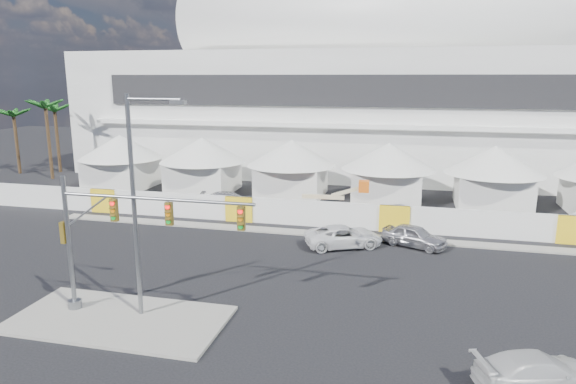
% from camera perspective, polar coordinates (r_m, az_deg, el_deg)
% --- Properties ---
extents(ground, '(160.00, 160.00, 0.00)m').
position_cam_1_polar(ground, '(26.20, -3.13, -12.61)').
color(ground, black).
rests_on(ground, ground).
extents(median_island, '(10.00, 5.00, 0.15)m').
position_cam_1_polar(median_island, '(26.01, -18.26, -13.29)').
color(median_island, gray).
rests_on(median_island, ground).
extents(stadium, '(80.00, 24.80, 21.98)m').
position_cam_1_polar(stadium, '(64.22, 15.43, 10.69)').
color(stadium, silver).
rests_on(stadium, ground).
extents(tent_row, '(53.40, 8.40, 5.40)m').
position_cam_1_polar(tent_row, '(47.78, 5.66, 2.94)').
color(tent_row, silver).
rests_on(tent_row, ground).
extents(hoarding_fence, '(70.00, 0.25, 2.00)m').
position_cam_1_polar(hoarding_fence, '(38.55, 11.74, -2.91)').
color(hoarding_fence, white).
rests_on(hoarding_fence, ground).
extents(palm_cluster, '(10.60, 10.60, 8.55)m').
position_cam_1_polar(palm_cluster, '(66.10, -24.37, 7.84)').
color(palm_cluster, '#47331E').
rests_on(palm_cluster, ground).
extents(sedan_silver, '(3.33, 4.67, 1.48)m').
position_cam_1_polar(sedan_silver, '(35.60, 13.86, -4.76)').
color(sedan_silver, '#B0AFB4').
rests_on(sedan_silver, ground).
extents(pickup_curb, '(4.31, 5.71, 1.44)m').
position_cam_1_polar(pickup_curb, '(34.76, 6.22, -4.92)').
color(pickup_curb, white).
rests_on(pickup_curb, ground).
extents(pickup_near, '(3.38, 5.06, 1.36)m').
position_cam_1_polar(pickup_near, '(21.81, 26.07, -17.53)').
color(pickup_near, silver).
rests_on(pickup_near, ground).
extents(lot_car_c, '(3.09, 5.33, 1.45)m').
position_cam_1_polar(lot_car_c, '(44.65, -6.52, -0.95)').
color(lot_car_c, '#B1B1B6').
rests_on(lot_car_c, ground).
extents(traffic_mast, '(9.63, 0.64, 6.56)m').
position_cam_1_polar(traffic_mast, '(25.27, -19.24, -4.88)').
color(traffic_mast, gray).
rests_on(traffic_mast, median_island).
extents(streetlight_median, '(2.86, 0.29, 10.33)m').
position_cam_1_polar(streetlight_median, '(24.09, -16.27, -0.07)').
color(streetlight_median, gray).
rests_on(streetlight_median, median_island).
extents(boom_lift, '(6.36, 1.62, 3.21)m').
position_cam_1_polar(boom_lift, '(41.42, 3.25, -1.77)').
color(boom_lift, orange).
rests_on(boom_lift, ground).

